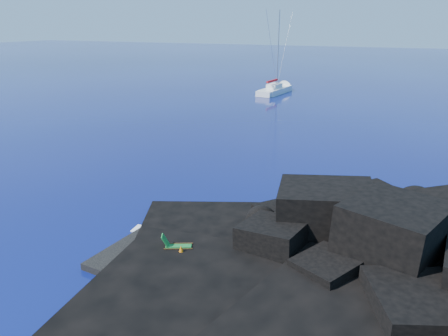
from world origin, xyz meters
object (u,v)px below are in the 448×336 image
object	(u,v)px
deck_chair	(178,243)
marker_cone	(181,251)
sailboat	(275,93)
sunbather	(174,257)

from	to	relation	value
deck_chair	marker_cone	bearing A→B (deg)	-71.99
sailboat	marker_cone	size ratio (longest dim) A/B	21.53
sailboat	marker_cone	xyz separation A→B (m)	(11.55, -53.25, 0.66)
sunbather	marker_cone	world-z (taller)	marker_cone
deck_chair	marker_cone	xyz separation A→B (m)	(0.36, -0.38, -0.20)
deck_chair	sunbather	size ratio (longest dim) A/B	0.89
sailboat	deck_chair	distance (m)	54.05
sailboat	sunbather	size ratio (longest dim) A/B	8.00
deck_chair	marker_cone	distance (m)	0.56
sunbather	marker_cone	bearing A→B (deg)	68.77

